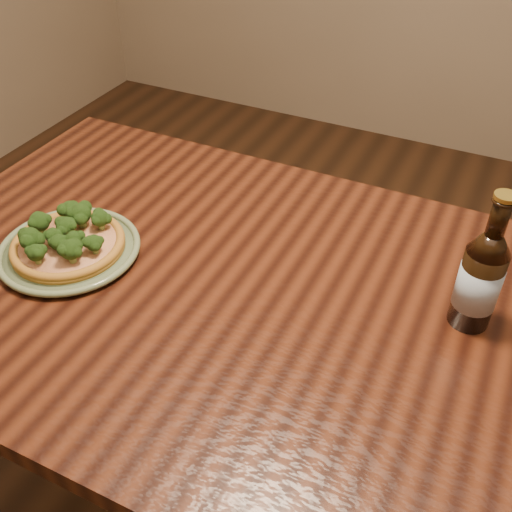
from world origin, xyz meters
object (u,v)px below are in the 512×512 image
at_px(table, 285,338).
at_px(pizza, 67,241).
at_px(plate, 69,250).
at_px(beer_bottle, 480,278).

height_order(table, pizza, pizza).
height_order(plate, pizza, pizza).
bearing_deg(beer_bottle, pizza, 175.49).
bearing_deg(pizza, plate, -17.44).
distance_m(plate, beer_bottle, 0.77).
relative_size(pizza, beer_bottle, 0.85).
relative_size(table, beer_bottle, 6.08).
distance_m(table, plate, 0.46).
bearing_deg(plate, pizza, 162.56).
bearing_deg(table, plate, -172.46).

